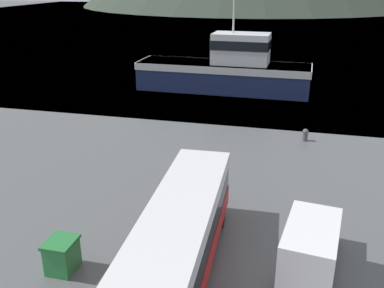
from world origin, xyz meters
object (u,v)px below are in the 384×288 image
(tour_bus, at_px, (179,239))
(fishing_boat, at_px, (226,69))
(delivery_van, at_px, (311,246))
(storage_bin, at_px, (62,255))

(tour_bus, distance_m, fishing_boat, 31.22)
(delivery_van, height_order, storage_bin, delivery_van)
(delivery_van, distance_m, storage_bin, 10.19)
(tour_bus, bearing_deg, fishing_boat, 93.86)
(fishing_boat, bearing_deg, delivery_van, -162.76)
(tour_bus, distance_m, storage_bin, 5.02)
(tour_bus, bearing_deg, delivery_van, 13.88)
(fishing_boat, relative_size, storage_bin, 12.90)
(fishing_boat, xyz_separation_m, storage_bin, (-1.40, -31.72, -1.57))
(tour_bus, distance_m, delivery_van, 5.32)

